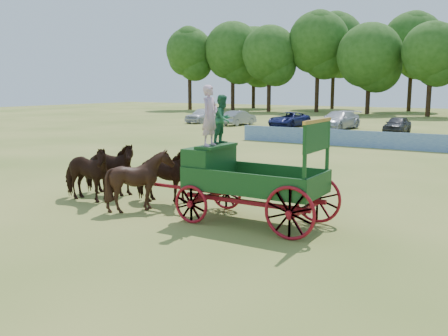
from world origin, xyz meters
TOP-DOWN VIEW (x-y plane):
  - ground at (0.00, 0.00)m, footprint 160.00×160.00m
  - horse_lead_left at (-9.15, -1.70)m, footprint 2.28×1.12m
  - horse_lead_right at (-9.15, -0.60)m, footprint 2.41×1.49m
  - horse_wheel_left at (-6.75, -1.70)m, footprint 1.99×1.85m
  - horse_wheel_right at (-6.75, -0.60)m, footprint 2.39×1.43m
  - farm_dray at (-3.78, -1.14)m, footprint 6.00×2.00m
  - sponsor_banner at (-1.00, 18.00)m, footprint 26.00×0.08m

SIDE VIEW (x-z plane):
  - ground at x=0.00m, z-range 0.00..0.00m
  - sponsor_banner at x=-1.00m, z-range 0.00..1.05m
  - horse_lead_left at x=-9.15m, z-range 0.00..1.89m
  - horse_lead_right at x=-9.15m, z-range 0.00..1.89m
  - horse_wheel_right at x=-6.75m, z-range 0.00..1.89m
  - horse_wheel_left at x=-6.75m, z-range 0.00..1.89m
  - farm_dray at x=-3.78m, z-range -0.31..3.55m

